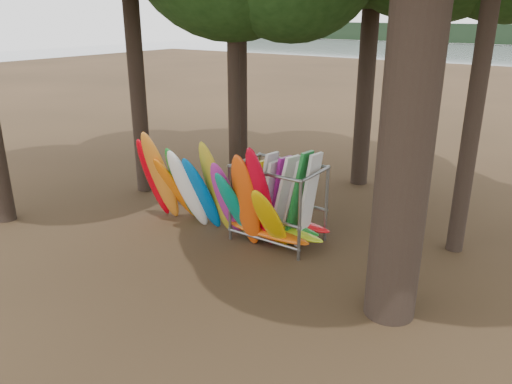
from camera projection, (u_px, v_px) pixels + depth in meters
The scene contains 3 objects.
ground at pixel (220, 254), 13.73m from camera, with size 120.00×120.00×0.00m, color #47331E.
kayak_row at pixel (208, 193), 14.40m from camera, with size 5.12×2.01×3.21m.
storage_rack at pixel (278, 206), 14.24m from camera, with size 3.16×1.57×2.78m.
Camera 1 is at (7.91, -9.52, 6.26)m, focal length 35.00 mm.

